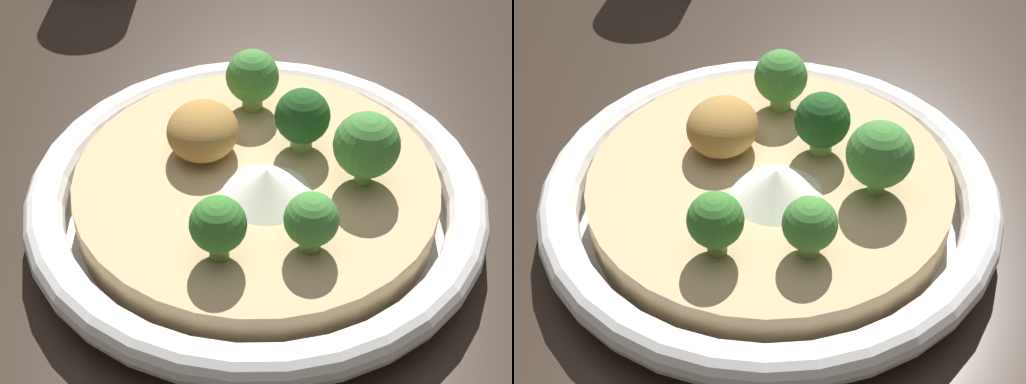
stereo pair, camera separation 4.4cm
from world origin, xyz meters
TOP-DOWN VIEW (x-y plane):
  - ground_plane at (0.00, 0.00)m, footprint 6.00×6.00m
  - risotto_bowl at (0.00, 0.00)m, footprint 0.26×0.26m
  - cheese_sprinkle at (-0.01, -0.01)m, footprint 0.05×0.05m
  - crispy_onion_garnish at (0.02, 0.03)m, footprint 0.04×0.04m
  - broccoli_back_left at (-0.06, 0.01)m, footprint 0.03×0.03m
  - broccoli_front at (0.00, -0.06)m, footprint 0.04×0.04m
  - broccoli_back_right at (0.06, 0.01)m, footprint 0.03×0.03m
  - broccoli_front_right at (0.03, -0.02)m, footprint 0.03×0.03m
  - broccoli_left at (-0.05, -0.03)m, footprint 0.03×0.03m

SIDE VIEW (x-z plane):
  - ground_plane at x=0.00m, z-range 0.00..0.00m
  - risotto_bowl at x=0.00m, z-range 0.00..0.03m
  - cheese_sprinkle at x=-0.01m, z-range 0.03..0.05m
  - crispy_onion_garnish at x=0.02m, z-range 0.03..0.06m
  - broccoli_left at x=-0.05m, z-range 0.04..0.07m
  - broccoli_back_left at x=-0.06m, z-range 0.04..0.07m
  - broccoli_front_right at x=0.03m, z-range 0.04..0.07m
  - broccoli_back_right at x=0.06m, z-range 0.04..0.07m
  - broccoli_front at x=0.00m, z-range 0.04..0.08m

